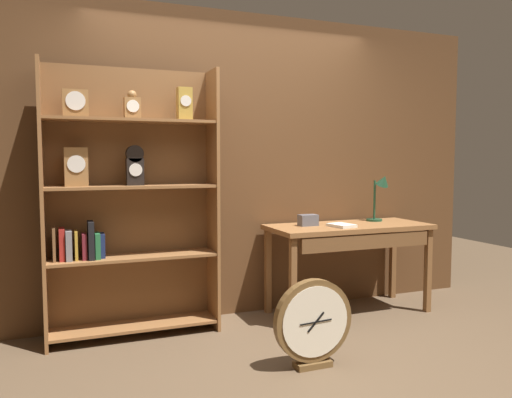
{
  "coord_description": "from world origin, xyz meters",
  "views": [
    {
      "loc": [
        -1.46,
        -2.85,
        1.35
      ],
      "look_at": [
        -0.1,
        0.56,
        1.06
      ],
      "focal_mm": 35.56,
      "sensor_mm": 36.0,
      "label": 1
    }
  ],
  "objects": [
    {
      "name": "workbench",
      "position": [
        0.93,
        0.91,
        0.69
      ],
      "size": [
        1.43,
        0.6,
        0.78
      ],
      "color": "brown",
      "rests_on": "ground"
    },
    {
      "name": "ground_plane",
      "position": [
        0.0,
        0.0,
        0.0
      ],
      "size": [
        10.0,
        10.0,
        0.0
      ],
      "primitive_type": "plane",
      "color": "brown"
    },
    {
      "name": "toolbox_small",
      "position": [
        0.56,
        1.0,
        0.83
      ],
      "size": [
        0.16,
        0.1,
        0.1
      ],
      "primitive_type": "cube",
      "color": "#595960",
      "rests_on": "workbench"
    },
    {
      "name": "desk_lamp",
      "position": [
        1.32,
        1.04,
        1.06
      ],
      "size": [
        0.2,
        0.2,
        0.44
      ],
      "color": "#1E472D",
      "rests_on": "workbench"
    },
    {
      "name": "bookshelf",
      "position": [
        -0.96,
        1.05,
        1.03
      ],
      "size": [
        1.28,
        0.31,
        2.05
      ],
      "color": "brown",
      "rests_on": "ground"
    },
    {
      "name": "round_clock_large",
      "position": [
        0.07,
        -0.01,
        0.3
      ],
      "size": [
        0.54,
        0.11,
        0.58
      ],
      "color": "brown",
      "rests_on": "ground"
    },
    {
      "name": "back_wood_panel",
      "position": [
        0.0,
        1.3,
        1.3
      ],
      "size": [
        4.8,
        0.05,
        2.6
      ],
      "primitive_type": "cube",
      "color": "brown",
      "rests_on": "ground"
    },
    {
      "name": "open_repair_manual",
      "position": [
        0.79,
        0.83,
        0.79
      ],
      "size": [
        0.19,
        0.24,
        0.02
      ],
      "primitive_type": "cube",
      "rotation": [
        0.0,
        0.0,
        0.17
      ],
      "color": "silver",
      "rests_on": "workbench"
    }
  ]
}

